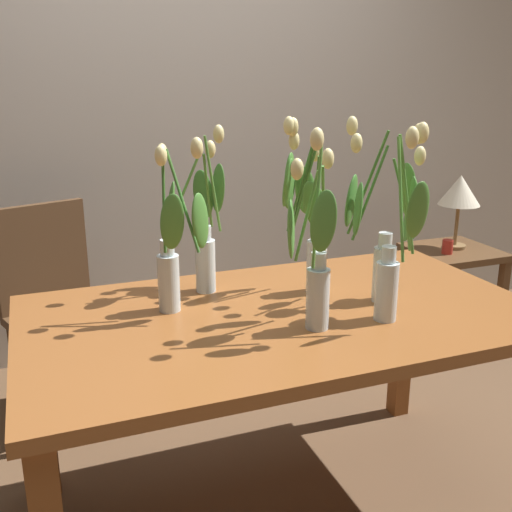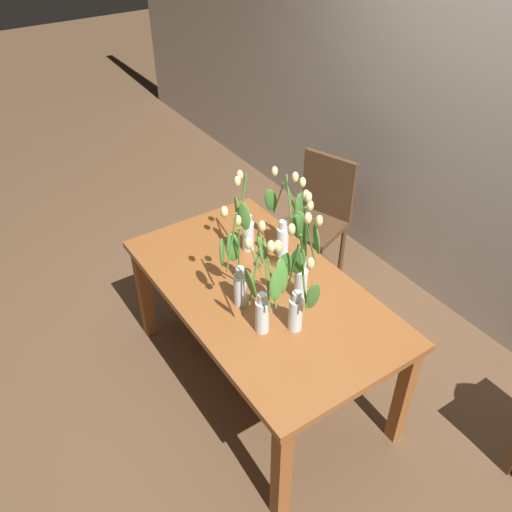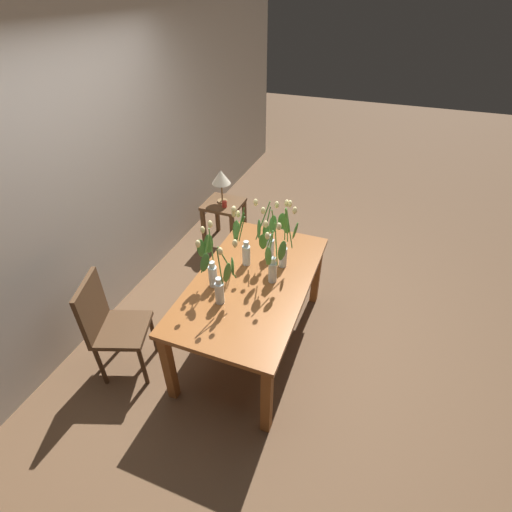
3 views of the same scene
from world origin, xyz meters
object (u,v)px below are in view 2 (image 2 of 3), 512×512
dining_table (261,300)px  tulip_vase_4 (240,270)px  tulip_vase_2 (246,226)px  dining_chair (319,213)px  tulip_vase_0 (297,294)px  tulip_vase_1 (303,255)px  tulip_vase_3 (286,223)px  tulip_vase_5 (265,298)px

dining_table → tulip_vase_4: 0.34m
tulip_vase_2 → dining_table: bearing=-19.2°
dining_chair → tulip_vase_2: bearing=-68.2°
tulip_vase_0 → dining_chair: 1.44m
tulip_vase_0 → tulip_vase_1: 0.25m
tulip_vase_3 → tulip_vase_5: tulip_vase_5 is taller
tulip_vase_1 → tulip_vase_2: (-0.46, -0.04, -0.07)m
tulip_vase_1 → tulip_vase_2: tulip_vase_1 is taller
tulip_vase_0 → tulip_vase_1: size_ratio=1.01×
dining_table → tulip_vase_2: bearing=160.8°
dining_table → tulip_vase_5: tulip_vase_5 is taller
tulip_vase_0 → tulip_vase_3: 0.58m
dining_table → tulip_vase_3: tulip_vase_3 is taller
tulip_vase_0 → tulip_vase_4: (-0.29, -0.13, 0.00)m
tulip_vase_2 → tulip_vase_4: (0.35, -0.26, 0.03)m
dining_table → tulip_vase_1: size_ratio=2.74×
dining_table → tulip_vase_2: (-0.31, 0.11, 0.27)m
tulip_vase_4 → tulip_vase_0: bearing=24.0°
tulip_vase_0 → tulip_vase_1: bearing=136.2°
tulip_vase_0 → tulip_vase_5: bearing=-103.6°
dining_table → tulip_vase_1: tulip_vase_1 is taller
tulip_vase_5 → dining_chair: size_ratio=0.63×
dining_chair → tulip_vase_1: bearing=-44.9°
tulip_vase_1 → tulip_vase_5: bearing=-66.8°
tulip_vase_2 → dining_chair: 0.98m
tulip_vase_3 → tulip_vase_4: 0.48m
dining_table → tulip_vase_2: tulip_vase_2 is taller
tulip_vase_0 → tulip_vase_2: bearing=168.7°
tulip_vase_1 → tulip_vase_4: bearing=-110.8°
tulip_vase_0 → tulip_vase_2: 0.65m
tulip_vase_4 → tulip_vase_5: bearing=-6.1°
tulip_vase_0 → tulip_vase_2: size_ratio=1.08×
tulip_vase_1 → tulip_vase_5: size_ratio=1.00×
tulip_vase_2 → tulip_vase_5: size_ratio=0.93×
tulip_vase_0 → tulip_vase_5: 0.16m
tulip_vase_1 → tulip_vase_2: bearing=-174.6°
tulip_vase_5 → dining_chair: bearing=129.9°
tulip_vase_4 → dining_chair: bearing=121.9°
tulip_vase_0 → dining_chair: size_ratio=0.63×
tulip_vase_3 → tulip_vase_4: bearing=-64.4°
tulip_vase_0 → tulip_vase_4: 0.32m
dining_table → dining_chair: (-0.65, 0.95, -0.12)m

